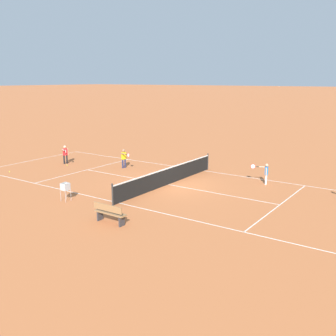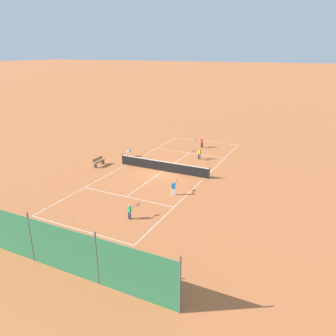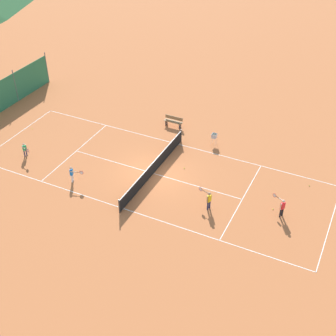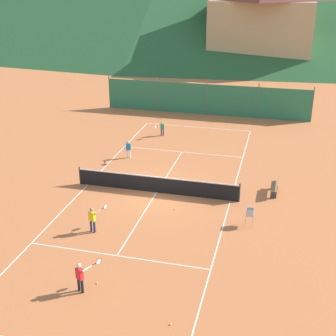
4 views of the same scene
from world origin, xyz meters
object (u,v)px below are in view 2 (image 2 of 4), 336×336
tennis_ball_by_net_right (72,222)px  ball_hopper (129,151)px  player_far_service (174,187)px  player_near_baseline (202,141)px  player_far_baseline (199,153)px  tennis_net (163,166)px  player_near_service (130,210)px  tennis_ball_by_net_left (197,148)px  courtside_bench (99,162)px  tennis_ball_near_corner (176,142)px  tennis_ball_far_corner (158,163)px

tennis_ball_by_net_right → ball_hopper: bearing=-72.8°
player_far_service → ball_hopper: bearing=-38.9°
player_near_baseline → player_far_baseline: bearing=106.8°
tennis_net → player_near_service: bearing=103.2°
tennis_ball_by_net_left → courtside_bench: courtside_bench is taller
courtside_bench → tennis_ball_near_corner: bearing=-105.0°
tennis_ball_by_net_left → player_far_baseline: bearing=114.2°
player_near_baseline → player_far_service: bearing=101.3°
tennis_net → player_near_service: size_ratio=8.45×
tennis_ball_by_net_left → ball_hopper: 8.14m
player_near_service → tennis_ball_near_corner: 19.99m
player_far_service → player_near_service: (0.98, 4.81, -0.05)m
ball_hopper → player_far_baseline: bearing=-161.5°
player_far_baseline → courtside_bench: player_far_baseline is taller
tennis_ball_near_corner → tennis_ball_by_net_left: size_ratio=1.00×
tennis_ball_far_corner → player_near_baseline: bearing=-104.7°
player_far_service → courtside_bench: 9.95m
tennis_ball_near_corner → ball_hopper: ball_hopper is taller
tennis_net → tennis_ball_far_corner: bearing=-49.1°
tennis_ball_by_net_right → player_near_service: bearing=-147.0°
tennis_ball_far_corner → ball_hopper: bearing=-10.3°
player_far_service → tennis_ball_near_corner: (6.43, -14.41, -0.66)m
player_far_service → tennis_ball_far_corner: size_ratio=17.97×
courtside_bench → tennis_net: bearing=-166.8°
tennis_net → tennis_ball_near_corner: (3.28, -9.96, -0.47)m
tennis_ball_by_net_right → tennis_ball_by_net_left: size_ratio=1.00×
tennis_ball_near_corner → player_near_baseline: bearing=165.5°
tennis_net → player_far_service: bearing=125.4°
tennis_net → tennis_ball_near_corner: size_ratio=139.09×
player_near_service → tennis_ball_by_net_left: (2.08, -17.69, -0.61)m
courtside_bench → tennis_ball_far_corner: bearing=-147.1°
tennis_net → courtside_bench: bearing=13.2°
player_far_baseline → ball_hopper: 7.44m
tennis_ball_near_corner → tennis_ball_by_net_right: 21.43m
player_near_baseline → tennis_ball_far_corner: (1.93, 7.32, -0.71)m
player_near_service → courtside_bench: bearing=-42.4°
player_far_service → tennis_ball_near_corner: bearing=-65.9°
player_near_baseline → tennis_ball_far_corner: size_ratio=19.41×
player_far_service → tennis_ball_by_net_left: player_far_service is taller
tennis_ball_by_net_right → tennis_ball_far_corner: size_ratio=1.00×
tennis_ball_far_corner → tennis_ball_by_net_left: 6.93m
player_far_service → tennis_net: bearing=-54.6°
tennis_ball_by_net_right → player_far_baseline: bearing=-99.9°
player_far_service → ball_hopper: size_ratio=1.33×
tennis_ball_by_net_left → ball_hopper: size_ratio=0.07×
player_near_baseline → courtside_bench: (6.82, 10.48, -0.30)m
player_near_service → ball_hopper: size_ratio=1.22×
player_near_service → courtside_bench: (8.52, -7.77, -0.19)m
tennis_ball_near_corner → courtside_bench: bearing=75.0°
player_near_service → tennis_ball_by_net_left: 17.82m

